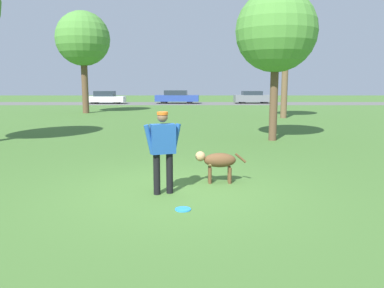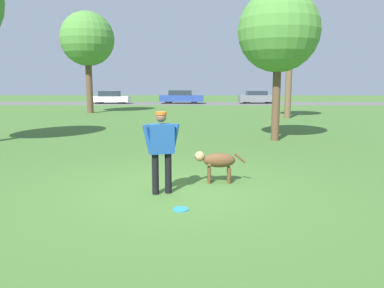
% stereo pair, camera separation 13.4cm
% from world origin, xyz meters
% --- Properties ---
extents(ground_plane, '(120.00, 120.00, 0.00)m').
position_xyz_m(ground_plane, '(0.00, 0.00, 0.00)').
color(ground_plane, '#426B2D').
extents(far_road_strip, '(120.00, 6.00, 0.01)m').
position_xyz_m(far_road_strip, '(0.00, 32.53, 0.01)').
color(far_road_strip, '#5B5B59').
rests_on(far_road_strip, ground_plane).
extents(person, '(0.71, 0.36, 1.57)m').
position_xyz_m(person, '(-0.22, -0.14, 0.93)').
color(person, black).
rests_on(person, ground_plane).
extents(dog, '(1.08, 0.31, 0.68)m').
position_xyz_m(dog, '(0.86, 0.68, 0.47)').
color(dog, brown).
rests_on(dog, ground_plane).
extents(frisbee, '(0.27, 0.27, 0.02)m').
position_xyz_m(frisbee, '(0.18, -1.08, 0.01)').
color(frisbee, '#268CE5').
rests_on(frisbee, ground_plane).
extents(tree_near_right, '(2.91, 2.91, 5.39)m').
position_xyz_m(tree_near_right, '(3.33, 6.71, 3.91)').
color(tree_near_right, brown).
rests_on(tree_near_right, ground_plane).
extents(tree_far_left, '(3.73, 3.73, 7.04)m').
position_xyz_m(tree_far_left, '(-7.26, 19.69, 5.13)').
color(tree_far_left, brown).
rests_on(tree_far_left, ground_plane).
extents(tree_far_right, '(2.90, 2.90, 6.36)m').
position_xyz_m(tree_far_right, '(5.93, 15.80, 4.85)').
color(tree_far_right, brown).
rests_on(tree_far_right, ground_plane).
extents(parked_car_white, '(3.92, 1.74, 1.32)m').
position_xyz_m(parked_car_white, '(-8.70, 32.23, 0.64)').
color(parked_car_white, white).
rests_on(parked_car_white, ground_plane).
extents(parked_car_blue, '(4.62, 2.03, 1.39)m').
position_xyz_m(parked_car_blue, '(-1.27, 32.66, 0.69)').
color(parked_car_blue, '#284293').
rests_on(parked_car_blue, ground_plane).
extents(parked_car_grey, '(3.99, 1.88, 1.31)m').
position_xyz_m(parked_car_grey, '(6.77, 32.87, 0.65)').
color(parked_car_grey, slate).
rests_on(parked_car_grey, ground_plane).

